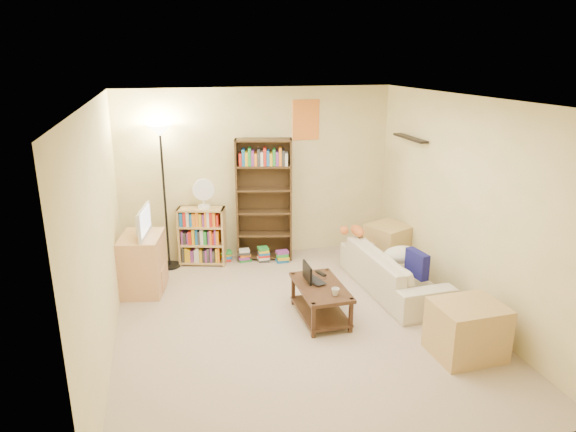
{
  "coord_description": "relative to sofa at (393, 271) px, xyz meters",
  "views": [
    {
      "loc": [
        -1.39,
        -5.02,
        2.91
      ],
      "look_at": [
        0.07,
        0.75,
        1.05
      ],
      "focal_mm": 32.0,
      "sensor_mm": 36.0,
      "label": 1
    }
  ],
  "objects": [
    {
      "name": "short_bookshelf",
      "position": [
        -2.3,
        1.5,
        0.16
      ],
      "size": [
        0.71,
        0.44,
        0.85
      ],
      "rotation": [
        0.0,
        0.0,
        -0.28
      ],
      "color": "tan",
      "rests_on": "ground"
    },
    {
      "name": "desk_fan",
      "position": [
        -2.26,
        1.46,
        0.81
      ],
      "size": [
        0.3,
        0.17,
        0.43
      ],
      "color": "white",
      "rests_on": "short_bookshelf"
    },
    {
      "name": "sofa",
      "position": [
        0.0,
        0.0,
        0.0
      ],
      "size": [
        1.9,
        0.89,
        0.54
      ],
      "primitive_type": "imported",
      "rotation": [
        0.0,
        0.0,
        1.62
      ],
      "color": "beige",
      "rests_on": "ground"
    },
    {
      "name": "tv_stand",
      "position": [
        -3.12,
        0.79,
        0.1
      ],
      "size": [
        0.62,
        0.78,
        0.75
      ],
      "primitive_type": "cube",
      "rotation": [
        0.0,
        0.0,
        -0.19
      ],
      "color": "tan",
      "rests_on": "ground"
    },
    {
      "name": "laptop_screen",
      "position": [
        -1.26,
        -0.34,
        0.26
      ],
      "size": [
        0.02,
        0.3,
        0.2
      ],
      "primitive_type": "cube",
      "rotation": [
        0.0,
        0.0,
        0.01
      ],
      "color": "white",
      "rests_on": "laptop"
    },
    {
      "name": "side_table",
      "position": [
        0.3,
        0.8,
        0.03
      ],
      "size": [
        0.69,
        0.69,
        0.6
      ],
      "primitive_type": "cube",
      "rotation": [
        0.0,
        0.0,
        0.41
      ],
      "color": "tan",
      "rests_on": "ground"
    },
    {
      "name": "cream_blanket",
      "position": [
        0.13,
        0.05,
        0.19
      ],
      "size": [
        0.49,
        0.35,
        0.21
      ],
      "primitive_type": "ellipsoid",
      "color": "silver",
      "rests_on": "sofa"
    },
    {
      "name": "laptop",
      "position": [
        -1.13,
        -0.34,
        0.15
      ],
      "size": [
        0.44,
        0.39,
        0.03
      ],
      "primitive_type": "imported",
      "rotation": [
        0.0,
        0.0,
        1.86
      ],
      "color": "black",
      "rests_on": "coffee_table"
    },
    {
      "name": "coffee_table",
      "position": [
        -1.13,
        -0.47,
        -0.01
      ],
      "size": [
        0.52,
        0.92,
        0.41
      ],
      "rotation": [
        0.0,
        0.0,
        0.01
      ],
      "color": "#3C2217",
      "rests_on": "ground"
    },
    {
      "name": "tabby_cat",
      "position": [
        -0.27,
        0.69,
        0.34
      ],
      "size": [
        0.42,
        0.17,
        0.15
      ],
      "color": "orange",
      "rests_on": "sofa"
    },
    {
      "name": "tall_bookshelf",
      "position": [
        -1.38,
        1.5,
        0.68
      ],
      "size": [
        0.85,
        0.44,
        1.8
      ],
      "rotation": [
        0.0,
        0.0,
        -0.23
      ],
      "color": "#44311A",
      "rests_on": "ground"
    },
    {
      "name": "mug",
      "position": [
        -1.06,
        -0.75,
        0.18
      ],
      "size": [
        0.12,
        0.12,
        0.08
      ],
      "primitive_type": "imported",
      "rotation": [
        0.0,
        0.0,
        -0.19
      ],
      "color": "silver",
      "rests_on": "coffee_table"
    },
    {
      "name": "end_cabinet",
      "position": [
        0.06,
        -1.57,
        0.01
      ],
      "size": [
        0.69,
        0.58,
        0.56
      ],
      "primitive_type": "cube",
      "rotation": [
        0.0,
        0.0,
        0.03
      ],
      "color": "tan",
      "rests_on": "ground"
    },
    {
      "name": "room",
      "position": [
        -1.42,
        -0.54,
        1.35
      ],
      "size": [
        4.5,
        4.54,
        2.52
      ],
      "color": "#C2A491",
      "rests_on": "ground"
    },
    {
      "name": "television",
      "position": [
        -3.12,
        0.79,
        0.66
      ],
      "size": [
        0.67,
        0.32,
        0.37
      ],
      "primitive_type": "imported",
      "rotation": [
        0.0,
        0.0,
        1.38
      ],
      "color": "black",
      "rests_on": "tv_stand"
    },
    {
      "name": "tv_remote",
      "position": [
        -1.04,
        -0.17,
        0.15
      ],
      "size": [
        0.1,
        0.17,
        0.02
      ],
      "primitive_type": "cube",
      "rotation": [
        0.0,
        0.0,
        0.31
      ],
      "color": "black",
      "rests_on": "coffee_table"
    },
    {
      "name": "floor_lamp",
      "position": [
        -2.79,
        1.5,
        1.36
      ],
      "size": [
        0.35,
        0.35,
        2.04
      ],
      "color": "black",
      "rests_on": "ground"
    },
    {
      "name": "book_stacks",
      "position": [
        -1.55,
        1.4,
        -0.17
      ],
      "size": [
        0.99,
        0.39,
        0.22
      ],
      "color": "red",
      "rests_on": "ground"
    },
    {
      "name": "navy_pillow",
      "position": [
        0.11,
        -0.39,
        0.24
      ],
      "size": [
        0.16,
        0.36,
        0.32
      ],
      "primitive_type": "cube",
      "rotation": [
        0.0,
        0.0,
        1.72
      ],
      "color": "navy",
      "rests_on": "sofa"
    }
  ]
}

